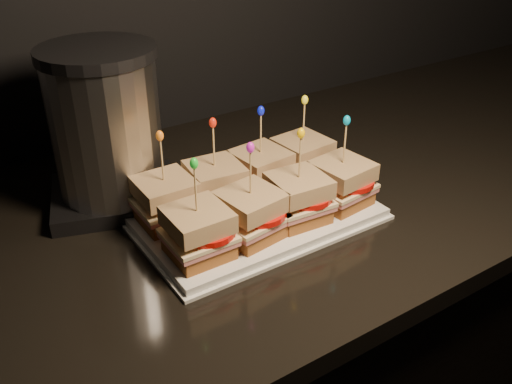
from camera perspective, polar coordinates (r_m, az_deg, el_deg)
cabinet at (r=1.40m, az=6.63°, el=-14.25°), size 2.38×0.71×0.83m
granite_slab at (r=1.14m, az=7.89°, el=1.62°), size 2.42×0.75×0.04m
platter at (r=0.95m, az=-0.00°, el=-2.40°), size 0.38×0.24×0.02m
platter_rim at (r=0.96m, az=-0.00°, el=-2.71°), size 0.39×0.25×0.01m
sandwich_0_bread_bot at (r=0.93m, az=-8.89°, el=-2.27°), size 0.08×0.08×0.02m
sandwich_0_ham at (r=0.92m, az=-8.97°, el=-1.44°), size 0.09×0.09×0.01m
sandwich_0_cheese at (r=0.92m, az=-9.00°, el=-1.07°), size 0.09×0.09×0.01m
sandwich_0_tomato at (r=0.91m, az=-8.20°, el=-0.61°), size 0.08×0.08×0.01m
sandwich_0_bread_top at (r=0.90m, az=-9.13°, el=0.38°), size 0.09×0.09×0.03m
sandwich_0_pick at (r=0.88m, az=-9.36°, el=2.90°), size 0.00×0.00×0.09m
sandwich_0_frill at (r=0.86m, az=-9.61°, el=5.57°), size 0.01×0.01×0.02m
sandwich_1_bread_bot at (r=0.96m, az=-4.03°, el=-0.71°), size 0.09×0.09×0.02m
sandwich_1_ham at (r=0.95m, az=-4.07°, el=0.10°), size 0.10×0.10×0.01m
sandwich_1_cheese at (r=0.95m, az=-4.08°, el=0.47°), size 0.10×0.10×0.01m
sandwich_1_tomato at (r=0.95m, az=-3.29°, el=0.91°), size 0.08×0.08×0.01m
sandwich_1_bread_top at (r=0.94m, az=-4.14°, el=1.88°), size 0.09×0.09×0.03m
sandwich_1_pick at (r=0.92m, az=-4.24°, el=4.34°), size 0.00×0.00×0.09m
sandwich_1_frill at (r=0.90m, az=-4.35°, el=6.93°), size 0.01×0.01×0.02m
sandwich_2_bread_bot at (r=1.00m, az=0.46°, el=0.74°), size 0.09×0.09×0.02m
sandwich_2_ham at (r=0.99m, az=0.46°, el=1.53°), size 0.10×0.10×0.01m
sandwich_2_cheese at (r=0.99m, az=0.47°, el=1.88°), size 0.10×0.10×0.01m
sandwich_2_tomato at (r=0.99m, az=1.24°, el=2.31°), size 0.08×0.08×0.01m
sandwich_2_bread_top at (r=0.98m, az=0.47°, el=3.26°), size 0.09×0.09×0.03m
sandwich_2_pick at (r=0.96m, az=0.48°, el=5.64°), size 0.00×0.00×0.09m
sandwich_2_frill at (r=0.94m, az=0.49°, el=8.13°), size 0.01×0.01×0.02m
sandwich_3_bread_bot at (r=1.05m, az=4.58°, el=2.06°), size 0.09×0.09×0.02m
sandwich_3_ham at (r=1.04m, az=4.61°, el=2.82°), size 0.10×0.10×0.01m
sandwich_3_cheese at (r=1.04m, az=4.63°, el=3.17°), size 0.10×0.10×0.01m
sandwich_3_tomato at (r=1.04m, az=5.38°, el=3.57°), size 0.08×0.08×0.01m
sandwich_3_bread_top at (r=1.03m, az=4.69°, el=4.49°), size 0.09×0.09×0.03m
sandwich_3_pick at (r=1.01m, az=4.79°, el=6.78°), size 0.00×0.00×0.09m
sandwich_3_frill at (r=0.99m, az=4.90°, el=9.17°), size 0.01×0.01×0.02m
sandwich_4_bread_bot at (r=0.84m, az=-5.71°, el=-5.55°), size 0.08×0.08×0.02m
sandwich_4_ham at (r=0.84m, az=-5.76°, el=-4.68°), size 0.09×0.09×0.01m
sandwich_4_cheese at (r=0.83m, az=-5.79°, el=-4.28°), size 0.09×0.09×0.01m
sandwich_4_tomato at (r=0.83m, az=-4.89°, el=-3.79°), size 0.08×0.08×0.01m
sandwich_4_bread_top at (r=0.82m, az=-5.88°, el=-2.74°), size 0.09×0.09×0.03m
sandwich_4_pick at (r=0.79m, az=-6.05°, el=-0.03°), size 0.00×0.00×0.09m
sandwich_4_frill at (r=0.77m, az=-6.22°, el=2.86°), size 0.01×0.01×0.02m
sandwich_5_bread_bot at (r=0.88m, az=-0.52°, el=-3.70°), size 0.09×0.09×0.02m
sandwich_5_ham at (r=0.87m, az=-0.53°, el=-2.85°), size 0.10×0.10×0.01m
sandwich_5_cheese at (r=0.87m, az=-0.53°, el=-2.46°), size 0.11×0.10×0.01m
sandwich_5_tomato at (r=0.87m, az=0.35°, el=-1.98°), size 0.08×0.08×0.01m
sandwich_5_bread_top at (r=0.86m, az=-0.54°, el=-0.96°), size 0.10×0.10×0.03m
sandwich_5_pick at (r=0.83m, az=-0.55°, el=1.67°), size 0.00×0.00×0.09m
sandwich_5_frill at (r=0.81m, az=-0.57°, el=4.47°), size 0.01×0.01×0.02m
sandwich_6_bread_bot at (r=0.93m, az=4.19°, el=-1.99°), size 0.09×0.09×0.02m
sandwich_6_ham at (r=0.92m, az=4.22°, el=-1.16°), size 0.10×0.10×0.01m
sandwich_6_cheese at (r=0.91m, az=4.24°, el=-0.78°), size 0.10×0.10×0.01m
sandwich_6_tomato at (r=0.91m, az=5.08°, el=-0.33°), size 0.08×0.08×0.01m
sandwich_6_bread_top at (r=0.90m, az=4.30°, el=0.67°), size 0.09×0.09×0.03m
sandwich_6_pick at (r=0.88m, az=4.41°, el=3.20°), size 0.00×0.00×0.09m
sandwich_6_frill at (r=0.86m, az=4.52°, el=5.88°), size 0.01×0.01×0.02m
sandwich_7_bread_bot at (r=0.98m, az=8.43°, el=-0.43°), size 0.09×0.09×0.02m
sandwich_7_ham at (r=0.97m, az=8.50°, el=0.37°), size 0.10×0.10×0.01m
sandwich_7_cheese at (r=0.97m, az=8.53°, el=0.73°), size 0.10×0.10×0.01m
sandwich_7_tomato at (r=0.97m, az=9.33°, el=1.16°), size 0.08×0.08×0.01m
sandwich_7_bread_top at (r=0.95m, az=8.65°, el=2.12°), size 0.09×0.09×0.03m
sandwich_7_pick at (r=0.93m, az=8.85°, el=4.54°), size 0.00×0.00×0.09m
sandwich_7_frill at (r=0.92m, az=9.07°, el=7.09°), size 0.01×0.01×0.02m
appliance_base at (r=1.03m, az=-13.82°, el=-0.34°), size 0.26×0.23×0.03m
appliance_body at (r=0.97m, az=-14.73°, el=6.25°), size 0.18×0.18×0.23m
appliance_lid at (r=0.93m, az=-15.73°, el=13.28°), size 0.19×0.19×0.02m
appliance at (r=0.98m, az=-14.70°, el=6.01°), size 0.21×0.18×0.28m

